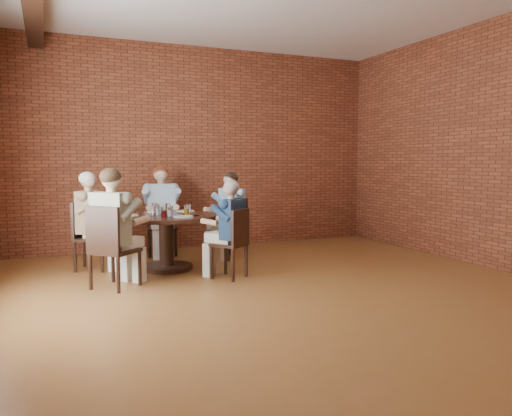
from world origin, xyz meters
name	(u,v)px	position (x,y,z in m)	size (l,w,h in m)	color
floor	(287,296)	(0.00, 0.00, 0.00)	(7.00, 7.00, 0.00)	brown
wall_back	(196,148)	(0.00, 3.50, 1.70)	(7.00, 7.00, 0.00)	brown
wall_right	(510,144)	(3.25, 0.00, 1.70)	(7.00, 7.00, 0.00)	brown
dining_table	(166,231)	(-0.90, 1.87, 0.53)	(1.39, 1.39, 0.75)	black
chair_a	(233,225)	(0.23, 2.34, 0.50)	(0.54, 0.54, 0.92)	black
diner_a	(229,216)	(0.16, 2.31, 0.65)	(0.51, 0.63, 1.31)	teal
chair_b	(161,221)	(-0.72, 3.05, 0.52)	(0.52, 0.52, 0.97)	black
diner_b	(162,211)	(-0.73, 2.96, 0.70)	(0.56, 0.69, 1.39)	#92A9BA
chair_c	(86,233)	(-1.91, 2.29, 0.51)	(0.55, 0.55, 0.93)	black
diner_c	(92,221)	(-1.83, 2.25, 0.66)	(0.52, 0.65, 1.33)	brown
chair_d	(110,245)	(-1.74, 1.06, 0.52)	(0.64, 0.64, 0.97)	black
diner_d	(114,229)	(-1.67, 1.12, 0.69)	(0.56, 0.69, 1.39)	#A38B80
chair_e	(234,241)	(-0.24, 1.02, 0.48)	(0.53, 0.53, 0.88)	black
diner_e	(229,230)	(-0.29, 1.07, 0.61)	(0.46, 0.57, 1.23)	#1B314E
plate_a	(185,211)	(-0.55, 2.21, 0.76)	(0.26, 0.26, 0.01)	white
plate_b	(156,211)	(-0.95, 2.30, 0.76)	(0.26, 0.26, 0.01)	white
plate_c	(129,215)	(-1.39, 1.94, 0.76)	(0.26, 0.26, 0.01)	white
plate_d	(184,217)	(-0.75, 1.50, 0.76)	(0.26, 0.26, 0.01)	white
glass_a	(189,209)	(-0.60, 1.82, 0.82)	(0.07, 0.07, 0.14)	white
glass_b	(168,208)	(-0.83, 2.04, 0.82)	(0.07, 0.07, 0.14)	white
glass_c	(155,208)	(-0.99, 2.19, 0.82)	(0.07, 0.07, 0.14)	white
glass_d	(157,210)	(-1.02, 1.92, 0.82)	(0.07, 0.07, 0.14)	white
glass_e	(153,211)	(-1.10, 1.71, 0.82)	(0.07, 0.07, 0.14)	white
glass_f	(164,212)	(-1.01, 1.53, 0.82)	(0.07, 0.07, 0.14)	white
glass_g	(170,211)	(-0.89, 1.66, 0.82)	(0.07, 0.07, 0.14)	white
glass_h	(187,210)	(-0.67, 1.67, 0.82)	(0.07, 0.07, 0.14)	white
smartphone	(195,215)	(-0.56, 1.66, 0.75)	(0.07, 0.15, 0.01)	black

